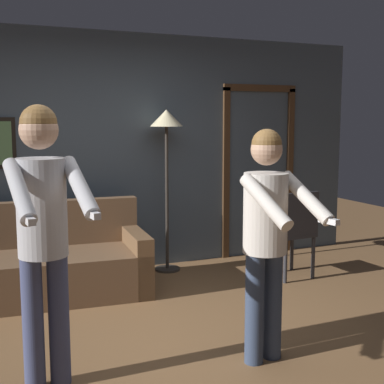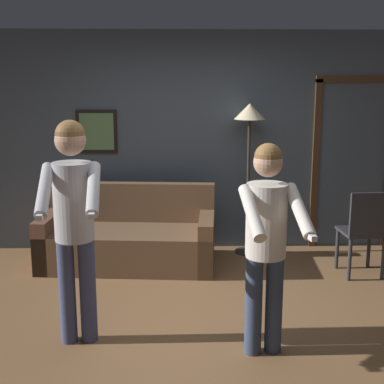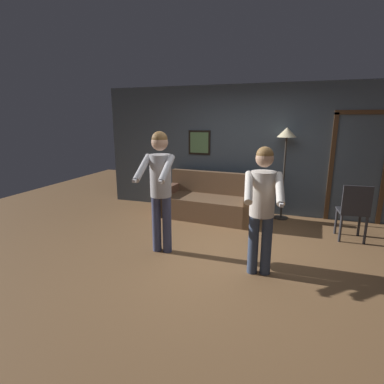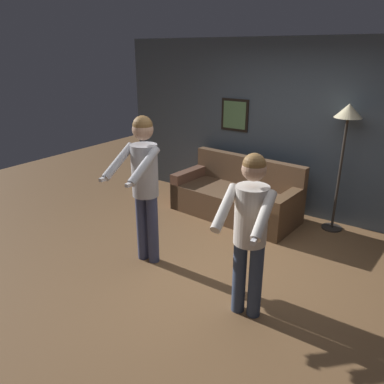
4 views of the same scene
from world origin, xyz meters
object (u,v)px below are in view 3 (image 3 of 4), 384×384
at_px(dining_chair_distant, 354,209).
at_px(torchiere_lamp, 286,142).
at_px(couch, 210,203).
at_px(person_standing_left, 160,181).
at_px(person_standing_right, 262,201).

bearing_deg(dining_chair_distant, torchiere_lamp, 143.46).
relative_size(couch, dining_chair_distant, 2.11).
distance_m(person_standing_left, dining_chair_distant, 3.09).
xyz_separation_m(torchiere_lamp, dining_chair_distant, (1.11, -0.82, -0.97)).
xyz_separation_m(torchiere_lamp, person_standing_right, (-0.19, -2.38, -0.54)).
bearing_deg(person_standing_right, dining_chair_distant, 50.10).
bearing_deg(dining_chair_distant, person_standing_right, -129.90).
bearing_deg(torchiere_lamp, dining_chair_distant, -36.54).
xyz_separation_m(couch, dining_chair_distant, (2.49, -0.47, 0.25)).
bearing_deg(couch, person_standing_right, -59.58).
height_order(person_standing_left, dining_chair_distant, person_standing_left).
height_order(couch, dining_chair_distant, dining_chair_distant).
relative_size(couch, torchiere_lamp, 1.11).
bearing_deg(couch, dining_chair_distant, -10.67).
height_order(person_standing_left, person_standing_right, person_standing_left).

